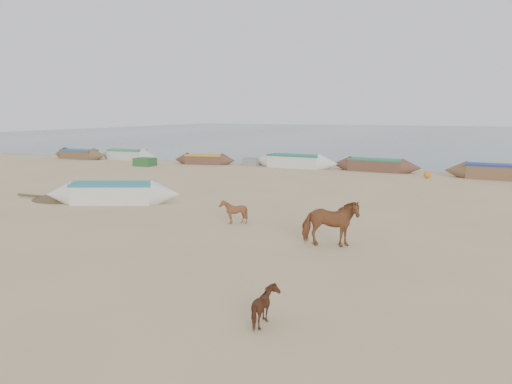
{
  "coord_description": "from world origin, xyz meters",
  "views": [
    {
      "loc": [
        7.47,
        -13.45,
        4.06
      ],
      "look_at": [
        0.0,
        4.0,
        1.0
      ],
      "focal_mm": 35.0,
      "sensor_mm": 36.0,
      "label": 1
    }
  ],
  "objects_px": {
    "calf_right": "(266,307)",
    "near_canoe": "(113,193)",
    "cow_adult": "(330,223)",
    "calf_front": "(233,212)"
  },
  "relations": [
    {
      "from": "cow_adult",
      "to": "near_canoe",
      "type": "distance_m",
      "value": 11.29
    },
    {
      "from": "cow_adult",
      "to": "calf_front",
      "type": "distance_m",
      "value": 4.4
    },
    {
      "from": "calf_front",
      "to": "calf_right",
      "type": "bearing_deg",
      "value": 41.88
    },
    {
      "from": "cow_adult",
      "to": "calf_right",
      "type": "bearing_deg",
      "value": 170.18
    },
    {
      "from": "calf_right",
      "to": "near_canoe",
      "type": "distance_m",
      "value": 14.51
    },
    {
      "from": "cow_adult",
      "to": "calf_right",
      "type": "relative_size",
      "value": 2.32
    },
    {
      "from": "calf_right",
      "to": "near_canoe",
      "type": "height_order",
      "value": "near_canoe"
    },
    {
      "from": "cow_adult",
      "to": "calf_front",
      "type": "height_order",
      "value": "cow_adult"
    },
    {
      "from": "near_canoe",
      "to": "calf_right",
      "type": "bearing_deg",
      "value": -63.2
    },
    {
      "from": "calf_right",
      "to": "cow_adult",
      "type": "bearing_deg",
      "value": -24.47
    }
  ]
}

